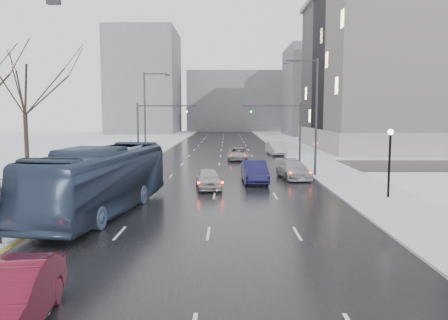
{
  "coord_description": "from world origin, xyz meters",
  "views": [
    {
      "loc": [
        0.84,
        2.84,
        5.41
      ],
      "look_at": [
        0.65,
        30.07,
        2.5
      ],
      "focal_mm": 35.0,
      "sensor_mm": 36.0,
      "label": 1
    }
  ],
  "objects_px": {
    "bus": "(102,180)",
    "sedan_center_near": "(208,179)",
    "sedan_right_near": "(254,172)",
    "sedan_right_distant": "(276,148)",
    "streetlight_r_mid": "(314,111)",
    "streetlight_l_far": "(147,112)",
    "mast_signal_right": "(290,126)",
    "mast_signal_left": "(148,126)",
    "tree_park_e": "(28,170)",
    "lamppost_r_mid": "(390,153)",
    "sedan_left_near": "(5,300)",
    "sedan_right_far": "(293,169)",
    "sedan_right_cross": "(239,154)",
    "no_uturn_sign": "(315,147)"
  },
  "relations": [
    {
      "from": "bus",
      "to": "sedan_center_near",
      "type": "xyz_separation_m",
      "value": [
        5.41,
        7.66,
        -1.08
      ]
    },
    {
      "from": "sedan_right_near",
      "to": "sedan_right_distant",
      "type": "relative_size",
      "value": 1.0
    },
    {
      "from": "streetlight_r_mid",
      "to": "sedan_right_distant",
      "type": "xyz_separation_m",
      "value": [
        -0.97,
        19.54,
        -4.72
      ]
    },
    {
      "from": "streetlight_l_far",
      "to": "mast_signal_right",
      "type": "bearing_deg",
      "value": -14.48
    },
    {
      "from": "streetlight_r_mid",
      "to": "mast_signal_left",
      "type": "xyz_separation_m",
      "value": [
        -15.49,
        8.0,
        -1.51
      ]
    },
    {
      "from": "tree_park_e",
      "to": "sedan_right_distant",
      "type": "distance_m",
      "value": 29.79
    },
    {
      "from": "mast_signal_right",
      "to": "sedan_right_near",
      "type": "bearing_deg",
      "value": -110.83
    },
    {
      "from": "tree_park_e",
      "to": "streetlight_l_far",
      "type": "height_order",
      "value": "streetlight_l_far"
    },
    {
      "from": "lamppost_r_mid",
      "to": "sedan_left_near",
      "type": "bearing_deg",
      "value": -132.45
    },
    {
      "from": "mast_signal_left",
      "to": "sedan_left_near",
      "type": "height_order",
      "value": "mast_signal_left"
    },
    {
      "from": "sedan_right_distant",
      "to": "streetlight_l_far",
      "type": "bearing_deg",
      "value": -160.67
    },
    {
      "from": "mast_signal_right",
      "to": "bus",
      "type": "bearing_deg",
      "value": -121.17
    },
    {
      "from": "streetlight_l_far",
      "to": "sedan_right_near",
      "type": "height_order",
      "value": "streetlight_l_far"
    },
    {
      "from": "tree_park_e",
      "to": "streetlight_r_mid",
      "type": "height_order",
      "value": "streetlight_r_mid"
    },
    {
      "from": "streetlight_r_mid",
      "to": "mast_signal_right",
      "type": "bearing_deg",
      "value": 96.0
    },
    {
      "from": "bus",
      "to": "mast_signal_right",
      "type": "bearing_deg",
      "value": 66.8
    },
    {
      "from": "sedan_center_near",
      "to": "sedan_right_far",
      "type": "distance_m",
      "value": 8.45
    },
    {
      "from": "mast_signal_right",
      "to": "sedan_right_distant",
      "type": "xyz_separation_m",
      "value": [
        -0.13,
        11.55,
        -3.21
      ]
    },
    {
      "from": "streetlight_r_mid",
      "to": "sedan_right_near",
      "type": "height_order",
      "value": "streetlight_r_mid"
    },
    {
      "from": "sedan_right_far",
      "to": "sedan_right_distant",
      "type": "xyz_separation_m",
      "value": [
        0.86,
        20.8,
        0.11
      ]
    },
    {
      "from": "lamppost_r_mid",
      "to": "sedan_right_cross",
      "type": "bearing_deg",
      "value": 110.84
    },
    {
      "from": "streetlight_r_mid",
      "to": "mast_signal_right",
      "type": "height_order",
      "value": "streetlight_r_mid"
    },
    {
      "from": "mast_signal_left",
      "to": "no_uturn_sign",
      "type": "distance_m",
      "value": 17.1
    },
    {
      "from": "streetlight_l_far",
      "to": "streetlight_r_mid",
      "type": "bearing_deg",
      "value": -36.3
    },
    {
      "from": "sedan_left_near",
      "to": "bus",
      "type": "distance_m",
      "value": 13.23
    },
    {
      "from": "tree_park_e",
      "to": "sedan_center_near",
      "type": "xyz_separation_m",
      "value": [
        17.7,
        -10.22,
        0.77
      ]
    },
    {
      "from": "sedan_right_cross",
      "to": "tree_park_e",
      "type": "bearing_deg",
      "value": -152.81
    },
    {
      "from": "tree_park_e",
      "to": "sedan_right_cross",
      "type": "height_order",
      "value": "tree_park_e"
    },
    {
      "from": "bus",
      "to": "tree_park_e",
      "type": "bearing_deg",
      "value": 132.46
    },
    {
      "from": "sedan_right_distant",
      "to": "sedan_right_near",
      "type": "bearing_deg",
      "value": -107.23
    },
    {
      "from": "sedan_center_near",
      "to": "mast_signal_left",
      "type": "bearing_deg",
      "value": 109.0
    },
    {
      "from": "mast_signal_left",
      "to": "sedan_right_far",
      "type": "bearing_deg",
      "value": -34.11
    },
    {
      "from": "streetlight_r_mid",
      "to": "sedan_center_near",
      "type": "distance_m",
      "value": 11.72
    },
    {
      "from": "streetlight_l_far",
      "to": "mast_signal_right",
      "type": "relative_size",
      "value": 1.54
    },
    {
      "from": "streetlight_r_mid",
      "to": "sedan_right_distant",
      "type": "bearing_deg",
      "value": 92.83
    },
    {
      "from": "tree_park_e",
      "to": "no_uturn_sign",
      "type": "bearing_deg",
      "value": 0.0
    },
    {
      "from": "sedan_right_far",
      "to": "sedan_center_near",
      "type": "bearing_deg",
      "value": -151.13
    },
    {
      "from": "sedan_left_near",
      "to": "streetlight_r_mid",
      "type": "bearing_deg",
      "value": 57.6
    },
    {
      "from": "streetlight_r_mid",
      "to": "sedan_right_cross",
      "type": "bearing_deg",
      "value": 114.45
    },
    {
      "from": "lamppost_r_mid",
      "to": "mast_signal_right",
      "type": "relative_size",
      "value": 0.66
    },
    {
      "from": "lamppost_r_mid",
      "to": "sedan_right_distant",
      "type": "height_order",
      "value": "lamppost_r_mid"
    },
    {
      "from": "sedan_right_cross",
      "to": "sedan_right_far",
      "type": "distance_m",
      "value": 15.03
    },
    {
      "from": "streetlight_l_far",
      "to": "sedan_center_near",
      "type": "distance_m",
      "value": 20.36
    },
    {
      "from": "lamppost_r_mid",
      "to": "no_uturn_sign",
      "type": "distance_m",
      "value": 14.13
    },
    {
      "from": "sedan_left_near",
      "to": "sedan_right_cross",
      "type": "xyz_separation_m",
      "value": [
        6.74,
        40.19,
        -0.12
      ]
    },
    {
      "from": "mast_signal_left",
      "to": "sedan_right_cross",
      "type": "bearing_deg",
      "value": 28.61
    },
    {
      "from": "tree_park_e",
      "to": "mast_signal_left",
      "type": "height_order",
      "value": "tree_park_e"
    },
    {
      "from": "sedan_right_near",
      "to": "sedan_right_cross",
      "type": "distance_m",
      "value": 16.63
    },
    {
      "from": "sedan_center_near",
      "to": "sedan_left_near",
      "type": "bearing_deg",
      "value": -107.71
    },
    {
      "from": "tree_park_e",
      "to": "bus",
      "type": "relative_size",
      "value": 1.04
    }
  ]
}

